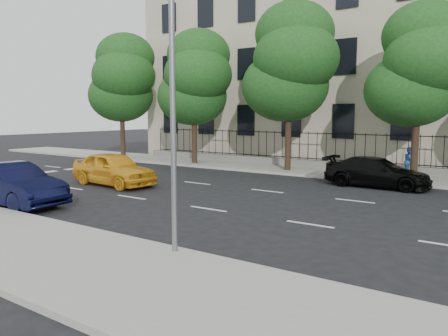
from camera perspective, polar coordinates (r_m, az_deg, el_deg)
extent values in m
plane|color=black|center=(14.27, -8.05, -7.12)|extent=(120.00, 120.00, 0.00)
cube|color=gray|center=(11.72, -21.52, -10.36)|extent=(60.00, 4.00, 0.15)
cube|color=gray|center=(26.17, 12.99, -0.54)|extent=(60.00, 4.00, 0.15)
cube|color=beige|center=(34.93, 19.00, 15.84)|extent=(34.00, 12.00, 18.00)
cube|color=slate|center=(27.72, 14.28, 0.41)|extent=(30.00, 0.50, 0.40)
cube|color=black|center=(27.69, 14.30, 1.03)|extent=(28.80, 0.05, 0.05)
cube|color=black|center=(27.57, 14.41, 4.34)|extent=(28.80, 0.05, 0.05)
cylinder|color=slate|center=(10.47, -6.73, 10.65)|extent=(0.14, 0.14, 8.00)
cylinder|color=#382619|center=(34.54, -13.09, 4.03)|extent=(0.36, 0.36, 3.15)
ellipsoid|color=#164216|center=(35.01, -13.32, 9.20)|extent=(4.94, 4.94, 4.06)
ellipsoid|color=#164216|center=(34.10, -12.98, 11.68)|extent=(4.68, 4.68, 3.85)
ellipsoid|color=#164216|center=(34.94, -12.77, 13.93)|extent=(4.42, 4.42, 3.64)
cylinder|color=#382619|center=(29.79, -3.88, 3.56)|extent=(0.36, 0.36, 2.97)
ellipsoid|color=#164216|center=(30.23, -4.18, 9.28)|extent=(4.75, 4.75, 3.90)
ellipsoid|color=#164216|center=(29.37, -3.41, 12.03)|extent=(4.50, 4.50, 3.70)
ellipsoid|color=#164216|center=(30.23, -3.34, 14.52)|extent=(4.25, 4.25, 3.50)
cylinder|color=#382619|center=(26.06, 8.35, 3.37)|extent=(0.36, 0.36, 3.32)
ellipsoid|color=#164216|center=(26.50, 7.98, 10.54)|extent=(5.13, 5.13, 4.21)
ellipsoid|color=#164216|center=(25.79, 9.38, 13.93)|extent=(4.86, 4.86, 4.00)
ellipsoid|color=#164216|center=(26.72, 9.20, 16.91)|extent=(4.59, 4.59, 3.78)
cylinder|color=#382619|center=(23.88, 23.65, 2.21)|extent=(0.36, 0.36, 3.08)
ellipsoid|color=#164216|center=(24.20, 23.20, 9.36)|extent=(4.56, 4.56, 3.74)
ellipsoid|color=#164216|center=(23.65, 25.31, 12.53)|extent=(4.32, 4.32, 3.55)
ellipsoid|color=#164216|center=(24.48, 24.75, 15.47)|extent=(4.08, 4.08, 3.36)
imported|color=gold|center=(21.94, -14.23, -0.08)|extent=(4.95, 2.34, 1.64)
imported|color=black|center=(18.48, -26.01, -1.95)|extent=(4.97, 1.86, 1.62)
imported|color=black|center=(22.01, 19.33, -0.53)|extent=(4.92, 2.04, 1.42)
imported|color=#275093|center=(25.77, 23.10, 0.84)|extent=(0.63, 0.78, 1.55)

